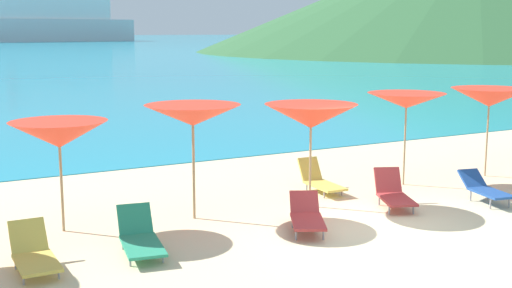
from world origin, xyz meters
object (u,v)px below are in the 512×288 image
umbrella_4 (311,116)px  lounge_chair_4 (320,180)px  lounge_chair_2 (307,216)px  lounge_chair_10 (34,254)px  umbrella_6 (489,98)px  umbrella_2 (59,135)px  lounge_chair_3 (140,237)px  umbrella_3 (193,115)px  umbrella_5 (406,101)px  lounge_chair_8 (394,193)px  cruise_ship (35,20)px  lounge_chair_5 (485,188)px

umbrella_4 → lounge_chair_4: size_ratio=1.50×
lounge_chair_2 → lounge_chair_10: lounge_chair_10 is taller
umbrella_6 → lounge_chair_4: umbrella_6 is taller
lounge_chair_4 → lounge_chair_10: bearing=-159.2°
umbrella_2 → lounge_chair_3: (0.87, -1.85, -1.59)m
umbrella_2 → lounge_chair_2: size_ratio=1.33×
umbrella_2 → umbrella_4: (5.06, -0.75, 0.11)m
umbrella_3 → umbrella_5: umbrella_3 is taller
lounge_chair_3 → lounge_chair_10: size_ratio=1.18×
umbrella_2 → umbrella_4: size_ratio=0.95×
umbrella_3 → lounge_chair_3: size_ratio=1.34×
umbrella_4 → lounge_chair_8: umbrella_4 is taller
umbrella_6 → lounge_chair_10: umbrella_6 is taller
lounge_chair_2 → lounge_chair_10: (-4.92, 0.31, -0.02)m
lounge_chair_3 → lounge_chair_2: bearing=3.9°
umbrella_2 → lounge_chair_4: (6.00, 0.26, -1.57)m
umbrella_3 → lounge_chair_8: 4.62m
lounge_chair_3 → cruise_ship: size_ratio=0.03×
lounge_chair_3 → lounge_chair_10: 1.76m
umbrella_2 → umbrella_4: umbrella_4 is taller
umbrella_6 → umbrella_2: bearing=177.8°
lounge_chair_2 → cruise_ship: size_ratio=0.02×
lounge_chair_4 → umbrella_3: bearing=-165.8°
umbrella_6 → lounge_chair_2: umbrella_6 is taller
lounge_chair_2 → lounge_chair_4: bearing=78.7°
umbrella_5 → lounge_chair_3: size_ratio=1.31×
umbrella_3 → umbrella_6: 8.22m
lounge_chair_4 → cruise_ship: (33.07, 206.52, 6.55)m
umbrella_4 → lounge_chair_2: bearing=-125.3°
lounge_chair_4 → lounge_chair_8: lounge_chair_8 is taller
umbrella_4 → lounge_chair_2: size_ratio=1.40×
umbrella_5 → lounge_chair_2: umbrella_5 is taller
umbrella_3 → lounge_chair_3: bearing=-138.5°
umbrella_4 → lounge_chair_3: umbrella_4 is taller
umbrella_4 → umbrella_6: bearing=3.4°
lounge_chair_2 → lounge_chair_8: (2.55, 0.53, 0.02)m
umbrella_2 → lounge_chair_5: 9.06m
umbrella_6 → lounge_chair_8: size_ratio=1.52×
umbrella_6 → lounge_chair_8: 4.66m
umbrella_4 → lounge_chair_3: 4.65m
umbrella_4 → lounge_chair_3: (-4.19, -1.11, -1.70)m
umbrella_3 → lounge_chair_2: (1.52, -1.80, -1.80)m
lounge_chair_2 → lounge_chair_5: lounge_chair_2 is taller
lounge_chair_8 → cruise_ship: 211.06m
lounge_chair_8 → lounge_chair_5: bearing=6.4°
umbrella_6 → lounge_chair_8: (-4.14, -1.27, -1.73)m
umbrella_6 → lounge_chair_2: bearing=-165.0°
umbrella_4 → umbrella_5: (3.15, 0.61, 0.11)m
umbrella_5 → cruise_ship: cruise_ship is taller
umbrella_3 → lounge_chair_10: size_ratio=1.58×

